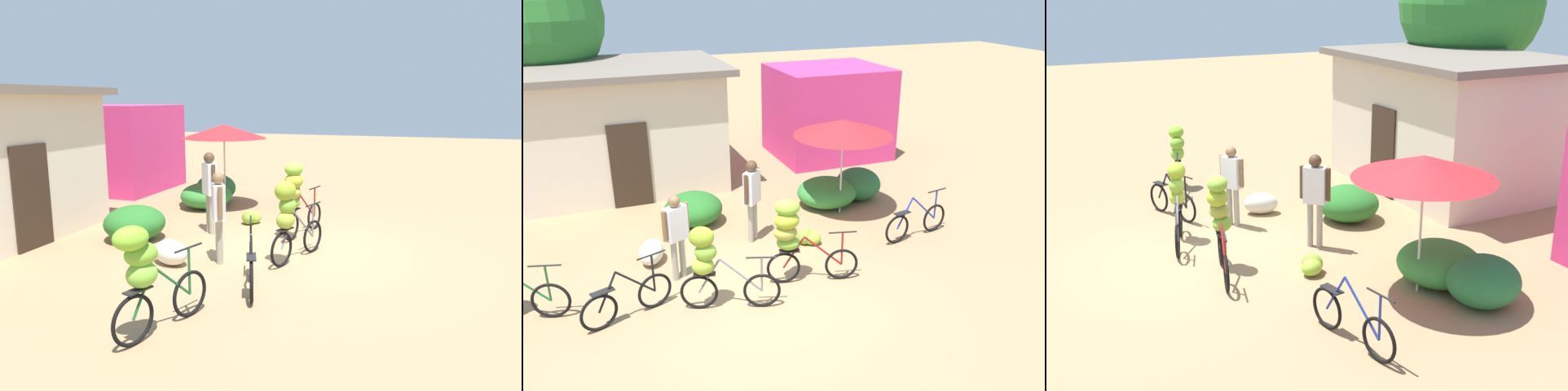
% 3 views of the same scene
% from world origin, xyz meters
% --- Properties ---
extents(ground_plane, '(60.00, 60.00, 0.00)m').
position_xyz_m(ground_plane, '(0.00, 0.00, 0.00)').
color(ground_plane, '#9F7B55').
extents(building_low, '(5.30, 3.82, 3.09)m').
position_xyz_m(building_low, '(-1.50, 6.40, 1.56)').
color(building_low, beige).
rests_on(building_low, ground).
extents(shop_pink, '(3.20, 2.80, 2.65)m').
position_xyz_m(shop_pink, '(4.54, 6.75, 1.32)').
color(shop_pink, '#D03376').
rests_on(shop_pink, ground).
extents(tree_behind_building, '(3.69, 3.69, 5.95)m').
position_xyz_m(tree_behind_building, '(-3.25, 8.40, 4.08)').
color(tree_behind_building, brown).
rests_on(tree_behind_building, ground).
extents(hedge_bush_front_left, '(1.27, 1.23, 0.71)m').
position_xyz_m(hedge_bush_front_left, '(-0.40, 3.21, 0.35)').
color(hedge_bush_front_left, '#276A26').
rests_on(hedge_bush_front_left, ground).
extents(hedge_bush_front_right, '(1.42, 1.35, 0.67)m').
position_xyz_m(hedge_bush_front_right, '(2.77, 3.05, 0.34)').
color(hedge_bush_front_right, '#338135').
rests_on(hedge_bush_front_right, ground).
extents(hedge_bush_mid, '(1.08, 1.12, 0.77)m').
position_xyz_m(hedge_bush_mid, '(3.67, 3.17, 0.38)').
color(hedge_bush_mid, '#276A37').
rests_on(hedge_bush_mid, ground).
extents(market_umbrella, '(2.18, 2.18, 2.20)m').
position_xyz_m(market_umbrella, '(2.88, 2.57, 2.03)').
color(market_umbrella, beige).
rests_on(market_umbrella, ground).
extents(bicycle_near_pile, '(1.49, 0.58, 0.98)m').
position_xyz_m(bicycle_near_pile, '(-2.17, 0.07, 0.34)').
color(bicycle_near_pile, black).
rests_on(bicycle_near_pile, ground).
extents(bicycle_center_loaded, '(1.57, 0.66, 1.49)m').
position_xyz_m(bicycle_center_loaded, '(-0.85, -0.17, 0.88)').
color(bicycle_center_loaded, black).
rests_on(bicycle_center_loaded, ground).
extents(bicycle_by_shop, '(1.61, 0.61, 1.61)m').
position_xyz_m(bicycle_by_shop, '(0.67, 0.12, 0.98)').
color(bicycle_by_shop, black).
rests_on(bicycle_by_shop, ground).
extents(bicycle_rightmost, '(1.65, 0.35, 0.96)m').
position_xyz_m(bicycle_rightmost, '(3.77, 0.85, 0.34)').
color(bicycle_rightmost, black).
rests_on(bicycle_rightmost, ground).
extents(banana_pile_on_ground, '(0.61, 0.56, 0.32)m').
position_xyz_m(banana_pile_on_ground, '(1.56, 1.38, 0.15)').
color(banana_pile_on_ground, '#76A630').
rests_on(banana_pile_on_ground, ground).
extents(produce_sack, '(0.65, 0.81, 0.44)m').
position_xyz_m(produce_sack, '(-1.55, 1.77, 0.22)').
color(produce_sack, silver).
rests_on(produce_sack, ground).
extents(person_vendor, '(0.44, 0.43, 1.74)m').
position_xyz_m(person_vendor, '(0.55, 1.96, 1.08)').
color(person_vendor, gray).
rests_on(person_vendor, ground).
extents(person_bystander, '(0.52, 0.37, 1.61)m').
position_xyz_m(person_bystander, '(-1.16, 1.02, 0.98)').
color(person_bystander, gray).
rests_on(person_bystander, ground).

